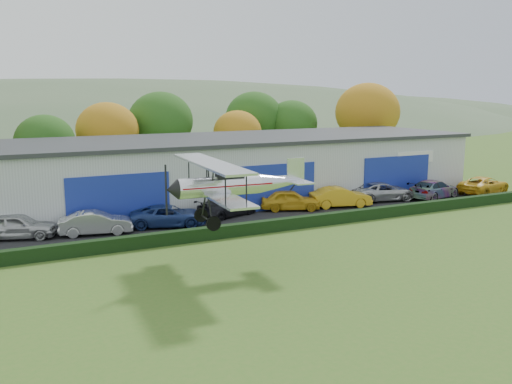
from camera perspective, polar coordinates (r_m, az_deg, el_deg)
name	(u,v)px	position (r m, az deg, el deg)	size (l,w,h in m)	color
ground	(430,331)	(22.87, 17.65, -13.59)	(300.00, 300.00, 0.00)	#3F6B22
apron	(258,215)	(41.03, 0.16, -2.38)	(48.00, 9.00, 0.05)	black
hedge	(289,223)	(36.83, 3.50, -3.29)	(46.00, 0.60, 0.80)	black
hangar	(242,167)	(47.61, -1.43, 2.62)	(40.60, 12.60, 5.30)	#B2B7BC
tree_belt	(154,126)	(57.72, -10.57, 6.77)	(75.70, 13.22, 10.12)	#3D2614
distant_hills	(32,176)	(156.74, -22.23, 1.52)	(430.00, 196.00, 56.00)	#4C6642
car_0	(17,226)	(37.31, -23.58, -3.25)	(1.91, 4.74, 1.62)	silver
car_1	(96,223)	(36.71, -16.31, -3.09)	(1.60, 4.59, 1.51)	silver
car_2	(169,216)	(37.83, -9.03, -2.45)	(2.39, 5.19, 1.44)	navy
car_3	(227,207)	(40.39, -3.06, -1.53)	(1.99, 4.91, 1.42)	black
car_4	(290,200)	(42.46, 3.59, -0.83)	(1.87, 4.66, 1.59)	gold
car_5	(340,197)	(44.03, 8.77, -0.52)	(1.69, 4.85, 1.60)	gold
car_6	(383,191)	(47.38, 13.10, 0.06)	(2.53, 5.49, 1.53)	silver
car_7	(434,189)	(49.59, 18.00, 0.30)	(2.21, 5.44, 1.58)	gray
car_8	(484,185)	(53.29, 22.60, 0.67)	(2.56, 5.56, 1.55)	gold
biplane	(232,183)	(28.29, -2.55, 0.90)	(7.68, 8.79, 3.29)	silver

